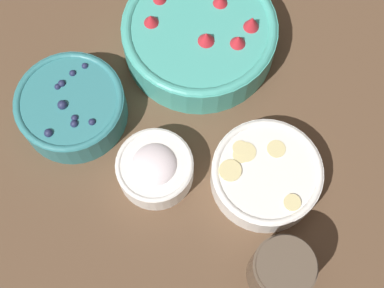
{
  "coord_description": "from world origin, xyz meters",
  "views": [
    {
      "loc": [
        0.25,
        -0.21,
        0.8
      ],
      "look_at": [
        0.02,
        -0.05,
        0.05
      ],
      "focal_mm": 50.0,
      "sensor_mm": 36.0,
      "label": 1
    }
  ],
  "objects_px": {
    "bowl_blueberries": "(71,106)",
    "bowl_bananas": "(266,175)",
    "bowl_strawberries": "(200,34)",
    "jar_chocolate": "(280,271)",
    "bowl_cream": "(155,168)"
  },
  "relations": [
    {
      "from": "bowl_strawberries",
      "to": "bowl_bananas",
      "type": "xyz_separation_m",
      "value": [
        0.25,
        -0.06,
        -0.01
      ]
    },
    {
      "from": "bowl_cream",
      "to": "jar_chocolate",
      "type": "bearing_deg",
      "value": 13.57
    },
    {
      "from": "bowl_strawberries",
      "to": "jar_chocolate",
      "type": "distance_m",
      "value": 0.4
    },
    {
      "from": "bowl_blueberries",
      "to": "bowl_bananas",
      "type": "distance_m",
      "value": 0.32
    },
    {
      "from": "jar_chocolate",
      "to": "bowl_bananas",
      "type": "bearing_deg",
      "value": 148.8
    },
    {
      "from": "bowl_cream",
      "to": "jar_chocolate",
      "type": "distance_m",
      "value": 0.24
    },
    {
      "from": "bowl_blueberries",
      "to": "jar_chocolate",
      "type": "distance_m",
      "value": 0.4
    },
    {
      "from": "bowl_strawberries",
      "to": "bowl_bananas",
      "type": "height_order",
      "value": "bowl_strawberries"
    },
    {
      "from": "bowl_strawberries",
      "to": "bowl_blueberries",
      "type": "distance_m",
      "value": 0.24
    },
    {
      "from": "bowl_strawberries",
      "to": "bowl_cream",
      "type": "xyz_separation_m",
      "value": [
        0.15,
        -0.19,
        -0.01
      ]
    },
    {
      "from": "jar_chocolate",
      "to": "bowl_cream",
      "type": "bearing_deg",
      "value": -166.43
    },
    {
      "from": "bowl_blueberries",
      "to": "bowl_bananas",
      "type": "height_order",
      "value": "bowl_blueberries"
    },
    {
      "from": "bowl_bananas",
      "to": "bowl_blueberries",
      "type": "bearing_deg",
      "value": -145.67
    },
    {
      "from": "bowl_strawberries",
      "to": "jar_chocolate",
      "type": "xyz_separation_m",
      "value": [
        0.38,
        -0.13,
        0.01
      ]
    },
    {
      "from": "bowl_blueberries",
      "to": "bowl_cream",
      "type": "xyz_separation_m",
      "value": [
        0.16,
        0.05,
        -0.0
      ]
    }
  ]
}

